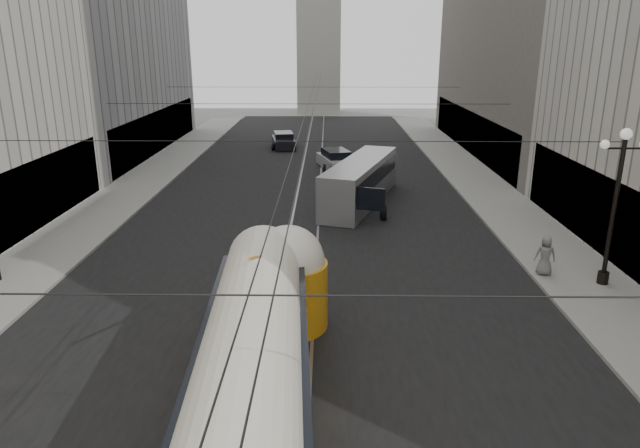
{
  "coord_description": "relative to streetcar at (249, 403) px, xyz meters",
  "views": [
    {
      "loc": [
        1.24,
        -3.79,
        9.61
      ],
      "look_at": [
        0.98,
        16.07,
        3.28
      ],
      "focal_mm": 32.0,
      "sensor_mm": 36.0,
      "label": 1
    }
  ],
  "objects": [
    {
      "name": "lamppost_right_mid",
      "position": [
        13.1,
        10.77,
        1.91
      ],
      "size": [
        1.86,
        0.44,
        6.37
      ],
      "color": "black",
      "rests_on": "sidewalk_right"
    },
    {
      "name": "pedestrian_sidewalk_right",
      "position": [
        11.0,
        11.67,
        -0.82
      ],
      "size": [
        0.94,
        0.7,
        1.74
      ],
      "primitive_type": "imported",
      "rotation": [
        0.0,
        0.0,
        2.92
      ],
      "color": "slate",
      "rests_on": "sidewalk_right"
    },
    {
      "name": "rail_right",
      "position": [
        1.25,
        25.27,
        -1.84
      ],
      "size": [
        0.12,
        85.0,
        0.04
      ],
      "primitive_type": "cube",
      "color": "gray",
      "rests_on": "ground"
    },
    {
      "name": "distant_tower",
      "position": [
        0.5,
        72.77,
        13.13
      ],
      "size": [
        6.0,
        6.0,
        31.36
      ],
      "color": "#B2AFA8",
      "rests_on": "ground"
    },
    {
      "name": "sedan_white_far",
      "position": [
        2.43,
        33.67,
        -1.14
      ],
      "size": [
        3.26,
        5.22,
        1.53
      ],
      "color": "silver",
      "rests_on": "ground"
    },
    {
      "name": "sedan_dark_far",
      "position": [
        -2.44,
        43.18,
        -1.16
      ],
      "size": [
        2.64,
        4.96,
        1.49
      ],
      "color": "black",
      "rests_on": "ground"
    },
    {
      "name": "road",
      "position": [
        0.5,
        25.27,
        -1.84
      ],
      "size": [
        20.0,
        85.0,
        0.02
      ],
      "primitive_type": "cube",
      "color": "black",
      "rests_on": "ground"
    },
    {
      "name": "sidewalk_left",
      "position": [
        -11.5,
        28.77,
        -1.76
      ],
      "size": [
        4.0,
        72.0,
        0.15
      ],
      "primitive_type": "cube",
      "color": "gray",
      "rests_on": "ground"
    },
    {
      "name": "rail_left",
      "position": [
        -0.25,
        25.27,
        -1.84
      ],
      "size": [
        0.12,
        85.0,
        0.04
      ],
      "primitive_type": "cube",
      "color": "gray",
      "rests_on": "ground"
    },
    {
      "name": "city_bus",
      "position": [
        3.82,
        23.54,
        -0.36
      ],
      "size": [
        5.42,
        11.04,
        2.71
      ],
      "color": "#949699",
      "rests_on": "ground"
    },
    {
      "name": "streetcar",
      "position": [
        0.0,
        0.0,
        0.0
      ],
      "size": [
        3.56,
        17.1,
        3.76
      ],
      "color": "orange",
      "rests_on": "ground"
    },
    {
      "name": "sidewalk_right",
      "position": [
        12.5,
        28.77,
        -1.76
      ],
      "size": [
        4.0,
        72.0,
        0.15
      ],
      "primitive_type": "cube",
      "color": "gray",
      "rests_on": "ground"
    },
    {
      "name": "catenary",
      "position": [
        0.62,
        24.26,
        4.05
      ],
      "size": [
        25.0,
        72.0,
        0.23
      ],
      "color": "black",
      "rests_on": "ground"
    }
  ]
}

